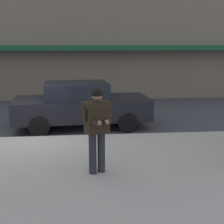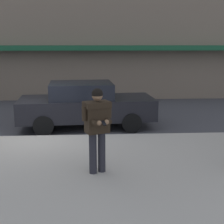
# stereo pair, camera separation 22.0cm
# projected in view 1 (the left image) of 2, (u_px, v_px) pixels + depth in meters

# --- Properties ---
(ground_plane) EXTENTS (80.00, 80.00, 0.00)m
(ground_plane) POSITION_uv_depth(u_px,v_px,m) (29.00, 139.00, 9.41)
(ground_plane) COLOR #3D3D42
(sidewalk) EXTENTS (32.00, 5.30, 0.14)m
(sidewalk) POSITION_uv_depth(u_px,v_px,m) (54.00, 174.00, 6.71)
(sidewalk) COLOR #A8A399
(sidewalk) RESTS_ON ground
(curb_paint_line) EXTENTS (28.00, 0.12, 0.01)m
(curb_paint_line) POSITION_uv_depth(u_px,v_px,m) (63.00, 137.00, 9.54)
(curb_paint_line) COLOR silver
(curb_paint_line) RESTS_ON ground
(parked_sedan_mid) EXTENTS (4.62, 2.18, 1.54)m
(parked_sedan_mid) POSITION_uv_depth(u_px,v_px,m) (81.00, 105.00, 10.54)
(parked_sedan_mid) COLOR black
(parked_sedan_mid) RESTS_ON ground
(man_texting_on_phone) EXTENTS (0.61, 0.65, 1.81)m
(man_texting_on_phone) POSITION_uv_depth(u_px,v_px,m) (97.00, 122.00, 6.38)
(man_texting_on_phone) COLOR #23232B
(man_texting_on_phone) RESTS_ON sidewalk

